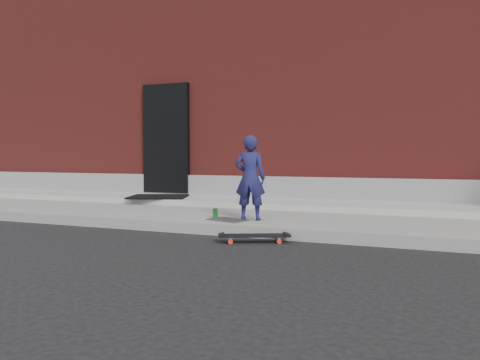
% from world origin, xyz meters
% --- Properties ---
extents(ground, '(80.00, 80.00, 0.00)m').
position_xyz_m(ground, '(0.00, 0.00, 0.00)').
color(ground, black).
rests_on(ground, ground).
extents(sidewalk, '(20.00, 3.00, 0.15)m').
position_xyz_m(sidewalk, '(0.00, 1.50, 0.07)').
color(sidewalk, gray).
rests_on(sidewalk, ground).
extents(apron, '(20.00, 1.20, 0.10)m').
position_xyz_m(apron, '(0.00, 2.40, 0.20)').
color(apron, '#979792').
rests_on(apron, sidewalk).
extents(building, '(20.00, 8.10, 5.00)m').
position_xyz_m(building, '(-0.00, 6.99, 2.50)').
color(building, maroon).
rests_on(building, ground).
extents(child, '(0.47, 0.34, 1.18)m').
position_xyz_m(child, '(0.16, 0.55, 0.74)').
color(child, '#191A48').
rests_on(child, sidewalk).
extents(skateboard, '(0.85, 0.54, 0.09)m').
position_xyz_m(skateboard, '(0.52, -0.27, 0.08)').
color(skateboard, red).
rests_on(skateboard, ground).
extents(soda_can, '(0.09, 0.09, 0.14)m').
position_xyz_m(soda_can, '(-0.37, 0.55, 0.22)').
color(soda_can, '#187B2A').
rests_on(soda_can, sidewalk).
extents(doormat, '(1.28, 1.16, 0.03)m').
position_xyz_m(doormat, '(-2.30, 2.14, 0.27)').
color(doormat, black).
rests_on(doormat, apron).
extents(utility_plate, '(0.59, 0.46, 0.02)m').
position_xyz_m(utility_plate, '(-0.11, 0.40, 0.16)').
color(utility_plate, '#4E4E53').
rests_on(utility_plate, sidewalk).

